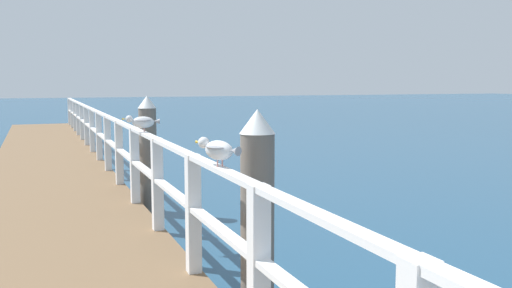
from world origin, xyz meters
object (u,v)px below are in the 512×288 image
(seagull_foreground, at_px, (218,149))
(seagull_background, at_px, (142,122))
(dock_piling_near, at_px, (257,225))
(dock_piling_far, at_px, (148,155))

(seagull_foreground, bearing_deg, seagull_background, 65.60)
(dock_piling_near, bearing_deg, seagull_background, 97.44)
(dock_piling_far, xyz_separation_m, seagull_background, (-0.39, -1.72, 0.67))
(dock_piling_near, height_order, seagull_background, dock_piling_near)
(seagull_background, bearing_deg, dock_piling_far, 1.01)
(dock_piling_far, distance_m, seagull_foreground, 4.90)
(dock_piling_near, bearing_deg, seagull_foreground, -158.49)
(dock_piling_far, bearing_deg, seagull_foreground, -94.53)
(dock_piling_near, distance_m, dock_piling_far, 4.69)
(dock_piling_far, bearing_deg, dock_piling_near, -90.00)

